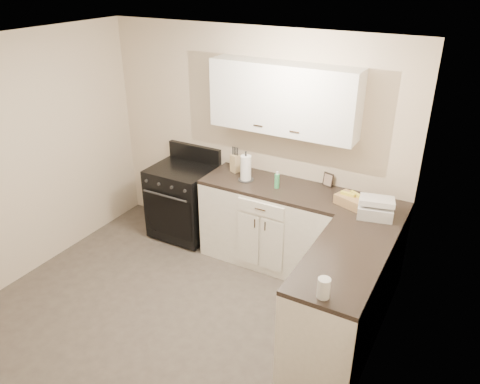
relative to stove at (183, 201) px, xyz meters
The scene contains 20 objects.
floor 1.73m from the stove, 62.51° to the right, with size 3.60×3.60×0.00m, color #473F38.
ceiling 2.63m from the stove, 62.51° to the right, with size 3.60×3.60×0.00m, color white.
wall_back 1.15m from the stove, 22.95° to the left, with size 3.60×3.60×0.00m, color beige.
wall_right 3.06m from the stove, 29.88° to the right, with size 3.60×3.60×0.00m, color beige.
wall_left 1.97m from the stove, 125.00° to the right, with size 3.60×3.60×0.00m, color beige.
base_cabinets_back 1.19m from the stove, ahead, with size 1.55×0.60×0.90m, color white.
base_cabinets_right 2.35m from the stove, 15.41° to the right, with size 0.60×1.90×0.90m, color white.
countertop_back 1.28m from the stove, ahead, with size 1.55×0.60×0.04m, color black.
countertop_right 2.40m from the stove, 15.41° to the right, with size 0.60×1.90×0.04m, color black.
upper_cabinets 1.83m from the stove, ahead, with size 1.55×0.30×0.70m, color white.
stove is the anchor object (origin of this frame).
knife_block 0.88m from the stove, 12.01° to the left, with size 0.09×0.08×0.20m, color tan.
paper_towel 1.06m from the stove, ahead, with size 0.12×0.12×0.28m, color white.
soap_bottle 1.36m from the stove, ahead, with size 0.05×0.05×0.15m, color #42AC66.
picture_frame 1.80m from the stove, ahead, with size 0.12×0.02×0.15m, color black.
wicker_basket 2.10m from the stove, ahead, with size 0.29×0.19×0.10m, color #AD8451.
countertop_grill 2.36m from the stove, ahead, with size 0.32×0.29×0.12m, color silver.
glass_jar 2.77m from the stove, 32.88° to the right, with size 0.09×0.09×0.16m, color silver.
oven_mitt_near 2.32m from the stove, 33.05° to the right, with size 0.02×0.14×0.24m, color black.
oven_mitt_far 2.16m from the stove, 25.87° to the right, with size 0.02×0.17×0.30m, color black.
Camera 1 is at (2.28, -2.59, 3.07)m, focal length 35.00 mm.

